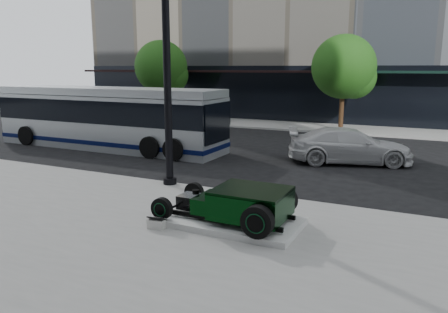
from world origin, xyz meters
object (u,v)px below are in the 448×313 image
at_px(lamppost, 167,70).
at_px(transit_bus, 108,117).
at_px(hot_rod, 243,203).
at_px(white_sedan, 350,146).

height_order(lamppost, transit_bus, lamppost).
distance_m(hot_rod, transit_bus, 12.86).
xyz_separation_m(hot_rod, lamppost, (-3.72, 2.55, 3.10)).
bearing_deg(transit_bus, lamppost, -36.02).
height_order(hot_rod, lamppost, lamppost).
relative_size(hot_rod, white_sedan, 0.65).
height_order(hot_rod, transit_bus, transit_bus).
bearing_deg(white_sedan, lamppost, 125.74).
xyz_separation_m(lamppost, white_sedan, (4.59, 6.41, -3.08)).
height_order(transit_bus, white_sedan, transit_bus).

